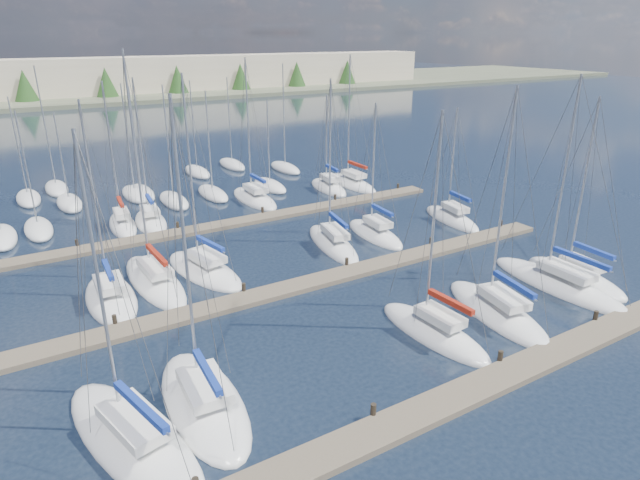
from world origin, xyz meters
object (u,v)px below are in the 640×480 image
sailboat_l (375,234)px  sailboat_p (254,198)px  sailboat_c (204,402)px  sailboat_g (575,277)px  sailboat_e (497,312)px  sailboat_d (434,332)px  sailboat_m (452,219)px  sailboat_n (123,225)px  sailboat_b (132,438)px  sailboat_k (333,244)px  sailboat_i (155,280)px  sailboat_j (204,270)px  sailboat_r (351,183)px  sailboat_q (329,187)px  sailboat_h (111,298)px  sailboat_o (151,221)px  sailboat_f (558,284)px

sailboat_l → sailboat_p: bearing=111.5°
sailboat_c → sailboat_g: size_ratio=1.12×
sailboat_e → sailboat_d: (-4.87, 0.22, 0.00)m
sailboat_m → sailboat_d: size_ratio=0.82×
sailboat_p → sailboat_n: size_ratio=1.11×
sailboat_l → sailboat_b: bearing=-143.5°
sailboat_k → sailboat_i: (-14.02, 0.51, 0.00)m
sailboat_j → sailboat_r: sailboat_r is taller
sailboat_q → sailboat_j: bearing=-136.9°
sailboat_n → sailboat_c: bearing=-89.5°
sailboat_h → sailboat_i: sailboat_i is taller
sailboat_l → sailboat_o: bearing=144.8°
sailboat_q → sailboat_l: bearing=-99.7°
sailboat_c → sailboat_h: (-1.52, 12.92, -0.00)m
sailboat_b → sailboat_r: bearing=29.1°
sailboat_d → sailboat_c: bearing=173.4°
sailboat_m → sailboat_p: size_ratio=0.74×
sailboat_l → sailboat_j: sailboat_j is taller
sailboat_k → sailboat_h: 17.09m
sailboat_j → sailboat_e: 19.84m
sailboat_h → sailboat_f: bearing=-24.6°
sailboat_j → sailboat_d: (8.15, -14.75, 0.01)m
sailboat_c → sailboat_f: bearing=2.0°
sailboat_h → sailboat_r: bearing=30.2°
sailboat_j → sailboat_b: bearing=-130.8°
sailboat_l → sailboat_r: sailboat_r is taller
sailboat_c → sailboat_f: (24.50, -0.50, -0.00)m
sailboat_m → sailboat_e: (-10.04, -14.16, 0.00)m
sailboat_j → sailboat_r: bearing=21.2°
sailboat_n → sailboat_p: bearing=10.9°
sailboat_c → sailboat_h: 13.01m
sailboat_g → sailboat_h: sailboat_h is taller
sailboat_d → sailboat_f: bearing=-1.5°
sailboat_q → sailboat_e: bearing=-94.7°
sailboat_q → sailboat_d: 30.60m
sailboat_c → sailboat_b: sailboat_c is taller
sailboat_q → sailboat_m: (3.98, -14.65, 0.00)m
sailboat_c → sailboat_r: size_ratio=1.00×
sailboat_o → sailboat_f: bearing=-48.1°
sailboat_b → sailboat_l: bearing=17.6°
sailboat_f → sailboat_n: bearing=129.7°
sailboat_b → sailboat_j: size_ratio=0.95×
sailboat_k → sailboat_f: 16.62m
sailboat_g → sailboat_b: (-29.79, -0.23, -0.02)m
sailboat_g → sailboat_r: 28.34m
sailboat_r → sailboat_q: bearing=-176.6°
sailboat_c → sailboat_g: (26.45, -0.46, 0.01)m
sailboat_l → sailboat_m: sailboat_l is taller
sailboat_o → sailboat_e: (13.51, -27.43, -0.01)m
sailboat_f → sailboat_r: (2.67, 28.38, 0.01)m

